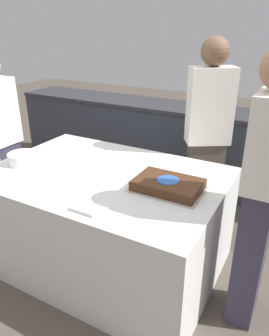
{
  "coord_description": "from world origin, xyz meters",
  "views": [
    {
      "loc": [
        1.23,
        -1.77,
        1.78
      ],
      "look_at": [
        0.25,
        0.0,
        0.88
      ],
      "focal_mm": 35.0,
      "sensor_mm": 36.0,
      "label": 1
    }
  ],
  "objects_px": {
    "person_seated_left": "(1,144)",
    "cake": "(168,185)",
    "plate_stack": "(22,158)",
    "person_cutting_cake": "(207,138)",
    "person_seated_right": "(262,193)"
  },
  "relations": [
    {
      "from": "cake",
      "to": "person_cutting_cake",
      "type": "distance_m",
      "value": 0.81
    },
    {
      "from": "person_cutting_cake",
      "to": "person_seated_right",
      "type": "distance_m",
      "value": 0.99
    },
    {
      "from": "plate_stack",
      "to": "person_cutting_cake",
      "type": "bearing_deg",
      "value": 39.48
    },
    {
      "from": "person_seated_left",
      "to": "person_seated_right",
      "type": "distance_m",
      "value": 2.14
    },
    {
      "from": "plate_stack",
      "to": "person_seated_left",
      "type": "height_order",
      "value": "person_seated_left"
    },
    {
      "from": "plate_stack",
      "to": "person_cutting_cake",
      "type": "xyz_separation_m",
      "value": [
        1.16,
        0.95,
        0.07
      ]
    },
    {
      "from": "person_cutting_cake",
      "to": "person_seated_left",
      "type": "height_order",
      "value": "person_cutting_cake"
    },
    {
      "from": "person_seated_left",
      "to": "person_seated_right",
      "type": "xyz_separation_m",
      "value": [
        2.14,
        0.0,
        0.08
      ]
    },
    {
      "from": "person_cutting_cake",
      "to": "person_seated_right",
      "type": "bearing_deg",
      "value": 93.39
    },
    {
      "from": "cake",
      "to": "person_seated_left",
      "type": "bearing_deg",
      "value": 179.88
    },
    {
      "from": "cake",
      "to": "person_seated_left",
      "type": "distance_m",
      "value": 1.57
    },
    {
      "from": "cake",
      "to": "plate_stack",
      "type": "bearing_deg",
      "value": -172.97
    },
    {
      "from": "cake",
      "to": "person_seated_left",
      "type": "height_order",
      "value": "person_seated_left"
    },
    {
      "from": "person_seated_left",
      "to": "plate_stack",
      "type": "bearing_deg",
      "value": -109.49
    },
    {
      "from": "person_seated_left",
      "to": "cake",
      "type": "bearing_deg",
      "value": -90.12
    }
  ]
}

